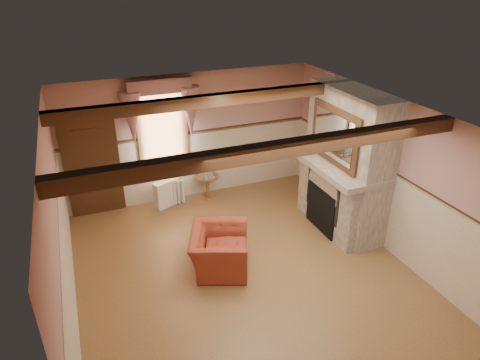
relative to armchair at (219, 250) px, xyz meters
name	(u,v)px	position (x,y,z in m)	size (l,w,h in m)	color
floor	(242,268)	(0.34, -0.19, -0.36)	(5.50, 6.00, 0.01)	brown
ceiling	(242,114)	(0.34, -0.19, 2.44)	(5.50, 6.00, 0.01)	silver
wall_back	(190,137)	(0.34, 2.81, 1.04)	(5.50, 0.02, 2.80)	tan
wall_front	(353,330)	(0.34, -3.19, 1.04)	(5.50, 0.02, 2.80)	tan
wall_left	(59,234)	(-2.41, -0.19, 1.04)	(0.02, 6.00, 2.80)	tan
wall_right	(382,171)	(3.09, -0.19, 1.04)	(0.02, 6.00, 2.80)	tan
wainscot	(242,232)	(0.34, -0.19, 0.39)	(5.50, 6.00, 1.50)	beige
chair_rail	(242,193)	(0.34, -0.19, 1.14)	(5.50, 6.00, 0.08)	black
firebox	(324,209)	(2.34, 0.41, 0.09)	(0.20, 0.95, 0.90)	black
armchair	(219,250)	(0.00, 0.00, 0.00)	(1.10, 0.96, 0.71)	maroon
side_table	(208,186)	(0.61, 2.51, -0.08)	(0.51, 0.51, 0.55)	brown
book_stack	(206,172)	(0.58, 2.48, 0.29)	(0.26, 0.32, 0.20)	#B7AD8C
radiator	(169,192)	(-0.28, 2.51, -0.06)	(0.70, 0.18, 0.60)	white
bowl	(345,163)	(2.59, 0.26, 1.11)	(0.38, 0.38, 0.09)	brown
mantel_clock	(322,145)	(2.59, 1.06, 1.16)	(0.14, 0.24, 0.20)	black
oil_lamp	(327,146)	(2.59, 0.89, 1.20)	(0.11, 0.11, 0.28)	gold
candle_red	(357,169)	(2.59, -0.12, 1.14)	(0.06, 0.06, 0.16)	maroon
jar_yellow	(355,169)	(2.59, -0.07, 1.12)	(0.06, 0.06, 0.12)	gold
fireplace	(347,161)	(2.77, 0.41, 1.04)	(0.85, 2.00, 2.80)	gray
mantel	(339,165)	(2.59, 0.41, 1.00)	(1.05, 2.05, 0.12)	gray
overmantel_mirror	(334,136)	(2.40, 0.41, 1.61)	(0.06, 1.44, 1.04)	silver
door	(93,168)	(-1.76, 2.75, 0.69)	(1.10, 0.10, 2.10)	black
window	(162,130)	(-0.26, 2.78, 1.29)	(1.06, 0.08, 2.02)	white
window_drapes	(161,103)	(-0.26, 2.69, 1.89)	(1.30, 0.14, 1.40)	gray
ceiling_beam_front	(279,150)	(0.34, -1.39, 2.34)	(5.50, 0.18, 0.20)	black
ceiling_beam_back	(215,100)	(0.34, 1.01, 2.34)	(5.50, 0.18, 0.20)	black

